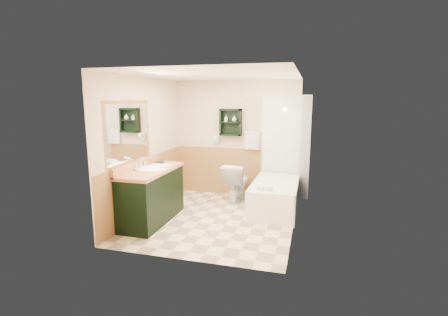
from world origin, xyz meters
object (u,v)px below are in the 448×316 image
hair_dryer (217,139)px  bathtub (275,197)px  soap_bottle_b (234,119)px  vanity (152,195)px  toilet (237,182)px  vanity_book (154,157)px  soap_bottle_a (226,120)px  wall_shelf (231,122)px

hair_dryer → bathtub: 1.79m
bathtub → soap_bottle_b: size_ratio=12.64×
vanity → bathtub: 2.19m
bathtub → toilet: 0.90m
vanity → hair_dryer: bearing=71.8°
hair_dryer → vanity: hair_dryer is taller
vanity → vanity_book: (-0.17, 0.45, 0.55)m
vanity → soap_bottle_a: size_ratio=11.82×
vanity_book → soap_bottle_b: size_ratio=1.83×
bathtub → soap_bottle_b: soap_bottle_b is taller
hair_dryer → toilet: bearing=-36.2°
vanity_book → bathtub: bearing=-5.4°
bathtub → soap_bottle_a: bearing=146.6°
hair_dryer → soap_bottle_a: 0.44m
wall_shelf → bathtub: bearing=-35.9°
toilet → soap_bottle_b: bearing=-63.2°
wall_shelf → hair_dryer: 0.46m
hair_dryer → soap_bottle_b: 0.56m
bathtub → soap_bottle_a: (-1.12, 0.74, 1.32)m
hair_dryer → vanity_book: hair_dryer is taller
toilet → vanity_book: vanity_book is taller
hair_dryer → wall_shelf: bearing=-4.8°
hair_dryer → soap_bottle_b: (0.38, -0.03, 0.41)m
toilet → soap_bottle_b: soap_bottle_b is taller
wall_shelf → bathtub: size_ratio=0.37×
toilet → soap_bottle_a: 1.30m
wall_shelf → toilet: size_ratio=0.71×
toilet → soap_bottle_b: (-0.14, 0.35, 1.23)m
vanity → soap_bottle_a: soap_bottle_a is taller
vanity → vanity_book: vanity_book is taller
bathtub → vanity_book: vanity_book is taller
toilet → vanity_book: bearing=42.7°
bathtub → wall_shelf: bearing=144.1°
hair_dryer → vanity: size_ratio=0.17×
hair_dryer → bathtub: size_ratio=0.16×
hair_dryer → vanity_book: bearing=-119.2°
vanity → soap_bottle_b: bearing=61.3°
wall_shelf → soap_bottle_a: 0.10m
wall_shelf → soap_bottle_b: wall_shelf is taller
hair_dryer → vanity_book: (-0.76, -1.36, -0.20)m
hair_dryer → soap_bottle_a: bearing=-8.4°
wall_shelf → vanity_book: 1.79m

